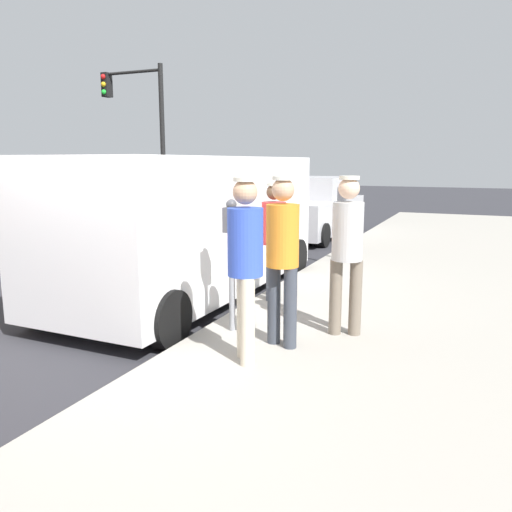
{
  "coord_description": "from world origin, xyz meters",
  "views": [
    {
      "loc": [
        3.91,
        -4.25,
        2.08
      ],
      "look_at": [
        1.65,
        0.84,
        1.05
      ],
      "focal_mm": 35.93,
      "sensor_mm": 36.0,
      "label": 1
    }
  ],
  "objects_px": {
    "parking_meter_near": "(232,243)",
    "pedestrian_in_gray": "(347,245)",
    "parked_sedan_ahead": "(313,210)",
    "parked_van": "(191,223)",
    "parking_meter_far": "(341,207)",
    "pedestrian_in_red": "(274,234)",
    "pedestrian_in_blue": "(245,258)",
    "traffic_light_corner": "(141,118)",
    "pedestrian_in_orange": "(282,250)"
  },
  "relations": [
    {
      "from": "parking_meter_far",
      "to": "traffic_light_corner",
      "type": "bearing_deg",
      "value": 150.12
    },
    {
      "from": "parked_van",
      "to": "pedestrian_in_blue",
      "type": "bearing_deg",
      "value": -49.39
    },
    {
      "from": "parking_meter_near",
      "to": "pedestrian_in_blue",
      "type": "distance_m",
      "value": 0.94
    },
    {
      "from": "pedestrian_in_orange",
      "to": "parked_van",
      "type": "distance_m",
      "value": 2.85
    },
    {
      "from": "traffic_light_corner",
      "to": "pedestrian_in_gray",
      "type": "bearing_deg",
      "value": -44.27
    },
    {
      "from": "parked_van",
      "to": "pedestrian_in_red",
      "type": "bearing_deg",
      "value": -4.28
    },
    {
      "from": "parking_meter_far",
      "to": "pedestrian_in_red",
      "type": "relative_size",
      "value": 0.93
    },
    {
      "from": "pedestrian_in_blue",
      "to": "pedestrian_in_gray",
      "type": "xyz_separation_m",
      "value": [
        0.69,
        1.17,
        -0.01
      ]
    },
    {
      "from": "parking_meter_near",
      "to": "traffic_light_corner",
      "type": "relative_size",
      "value": 0.29
    },
    {
      "from": "pedestrian_in_gray",
      "to": "parked_van",
      "type": "height_order",
      "value": "parked_van"
    },
    {
      "from": "pedestrian_in_blue",
      "to": "traffic_light_corner",
      "type": "height_order",
      "value": "traffic_light_corner"
    },
    {
      "from": "pedestrian_in_red",
      "to": "traffic_light_corner",
      "type": "distance_m",
      "value": 11.69
    },
    {
      "from": "pedestrian_in_blue",
      "to": "parked_sedan_ahead",
      "type": "height_order",
      "value": "pedestrian_in_blue"
    },
    {
      "from": "pedestrian_in_orange",
      "to": "pedestrian_in_gray",
      "type": "bearing_deg",
      "value": 49.91
    },
    {
      "from": "parking_meter_far",
      "to": "pedestrian_in_gray",
      "type": "height_order",
      "value": "pedestrian_in_gray"
    },
    {
      "from": "pedestrian_in_red",
      "to": "parking_meter_near",
      "type": "bearing_deg",
      "value": -86.59
    },
    {
      "from": "parked_sedan_ahead",
      "to": "traffic_light_corner",
      "type": "bearing_deg",
      "value": 171.64
    },
    {
      "from": "pedestrian_in_red",
      "to": "pedestrian_in_blue",
      "type": "height_order",
      "value": "pedestrian_in_blue"
    },
    {
      "from": "parked_van",
      "to": "traffic_light_corner",
      "type": "distance_m",
      "value": 10.66
    },
    {
      "from": "pedestrian_in_gray",
      "to": "parked_sedan_ahead",
      "type": "bearing_deg",
      "value": 110.1
    },
    {
      "from": "pedestrian_in_blue",
      "to": "pedestrian_in_gray",
      "type": "height_order",
      "value": "pedestrian_in_blue"
    },
    {
      "from": "pedestrian_in_orange",
      "to": "traffic_light_corner",
      "type": "xyz_separation_m",
      "value": [
        -8.88,
        9.79,
        2.33
      ]
    },
    {
      "from": "parking_meter_near",
      "to": "pedestrian_in_red",
      "type": "bearing_deg",
      "value": 93.41
    },
    {
      "from": "pedestrian_in_gray",
      "to": "pedestrian_in_orange",
      "type": "distance_m",
      "value": 0.81
    },
    {
      "from": "parking_meter_near",
      "to": "pedestrian_in_blue",
      "type": "bearing_deg",
      "value": -55.48
    },
    {
      "from": "pedestrian_in_orange",
      "to": "parked_sedan_ahead",
      "type": "relative_size",
      "value": 0.4
    },
    {
      "from": "parking_meter_near",
      "to": "parked_sedan_ahead",
      "type": "bearing_deg",
      "value": 101.71
    },
    {
      "from": "parking_meter_near",
      "to": "parking_meter_far",
      "type": "distance_m",
      "value": 4.87
    },
    {
      "from": "pedestrian_in_red",
      "to": "parked_sedan_ahead",
      "type": "xyz_separation_m",
      "value": [
        -1.7,
        7.13,
        -0.34
      ]
    },
    {
      "from": "parking_meter_near",
      "to": "traffic_light_corner",
      "type": "bearing_deg",
      "value": 130.53
    },
    {
      "from": "pedestrian_in_blue",
      "to": "pedestrian_in_orange",
      "type": "height_order",
      "value": "pedestrian_in_blue"
    },
    {
      "from": "parking_meter_near",
      "to": "parked_van",
      "type": "bearing_deg",
      "value": 133.21
    },
    {
      "from": "traffic_light_corner",
      "to": "pedestrian_in_red",
      "type": "bearing_deg",
      "value": -44.94
    },
    {
      "from": "parking_meter_far",
      "to": "parking_meter_near",
      "type": "bearing_deg",
      "value": -90.0
    },
    {
      "from": "parking_meter_near",
      "to": "pedestrian_in_blue",
      "type": "relative_size",
      "value": 0.85
    },
    {
      "from": "pedestrian_in_red",
      "to": "traffic_light_corner",
      "type": "height_order",
      "value": "traffic_light_corner"
    },
    {
      "from": "parking_meter_far",
      "to": "pedestrian_in_gray",
      "type": "relative_size",
      "value": 0.85
    },
    {
      "from": "parking_meter_near",
      "to": "pedestrian_in_red",
      "type": "relative_size",
      "value": 0.93
    },
    {
      "from": "pedestrian_in_gray",
      "to": "parked_van",
      "type": "relative_size",
      "value": 0.34
    },
    {
      "from": "traffic_light_corner",
      "to": "parked_sedan_ahead",
      "type": "bearing_deg",
      "value": -8.36
    },
    {
      "from": "pedestrian_in_blue",
      "to": "pedestrian_in_gray",
      "type": "distance_m",
      "value": 1.36
    },
    {
      "from": "parking_meter_near",
      "to": "pedestrian_in_red",
      "type": "distance_m",
      "value": 1.5
    },
    {
      "from": "parking_meter_near",
      "to": "pedestrian_in_orange",
      "type": "distance_m",
      "value": 0.73
    },
    {
      "from": "pedestrian_in_gray",
      "to": "parked_sedan_ahead",
      "type": "xyz_separation_m",
      "value": [
        -3.01,
        8.23,
        -0.43
      ]
    },
    {
      "from": "parking_meter_near",
      "to": "pedestrian_in_gray",
      "type": "distance_m",
      "value": 1.29
    },
    {
      "from": "parking_meter_near",
      "to": "pedestrian_in_red",
      "type": "xyz_separation_m",
      "value": [
        -0.09,
        1.49,
        -0.1
      ]
    },
    {
      "from": "pedestrian_in_gray",
      "to": "parked_van",
      "type": "bearing_deg",
      "value": 156.27
    },
    {
      "from": "parking_meter_near",
      "to": "pedestrian_in_gray",
      "type": "xyz_separation_m",
      "value": [
        1.22,
        0.4,
        -0.0
      ]
    },
    {
      "from": "parking_meter_near",
      "to": "parked_van",
      "type": "xyz_separation_m",
      "value": [
        -1.5,
        1.6,
        -0.03
      ]
    },
    {
      "from": "parking_meter_far",
      "to": "pedestrian_in_red",
      "type": "distance_m",
      "value": 3.38
    }
  ]
}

